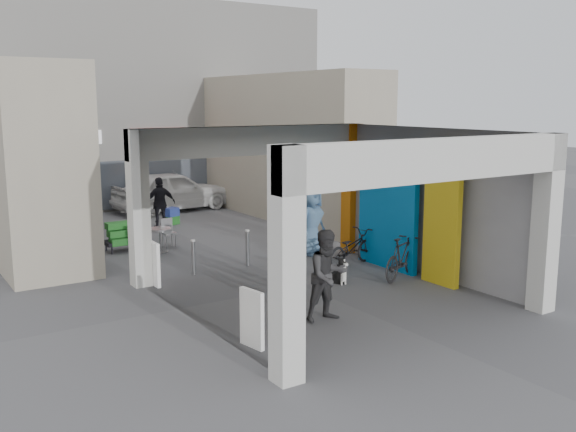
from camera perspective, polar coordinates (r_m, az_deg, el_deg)
ground at (r=14.50m, az=1.21°, el=-6.22°), size 90.00×90.00×0.00m
arcade_canopy at (r=13.69m, az=5.06°, el=2.62°), size 6.40×6.45×6.40m
far_building at (r=26.65m, az=-16.23°, el=9.57°), size 18.00×4.08×8.00m
plaza_bldg_left at (r=19.34m, az=-23.11°, el=4.65°), size 2.00×9.00×5.00m
plaza_bldg_right at (r=22.70m, az=-0.07°, el=6.17°), size 2.00×9.00×5.00m
bollard_left at (r=15.49m, az=-8.41°, el=-3.68°), size 0.09×0.09×0.83m
bollard_center at (r=16.15m, az=-3.62°, el=-2.87°), size 0.09×0.09×0.90m
bollard_right at (r=17.16m, az=0.93°, el=-2.04°), size 0.09×0.09×0.92m
advert_board_near at (r=10.90m, az=-3.21°, el=-9.05°), size 0.18×0.56×1.00m
advert_board_far at (r=14.72m, az=-11.81°, el=-4.15°), size 0.10×0.55×1.00m
cafe_set at (r=18.11m, az=-11.91°, el=-2.17°), size 1.34×1.08×0.81m
produce_stand at (r=18.38m, az=-14.18°, el=-2.01°), size 1.19×0.65×0.78m
crate_stack at (r=21.89m, az=-10.34°, el=-0.01°), size 0.55×0.49×0.56m
border_collie at (r=14.65m, az=4.68°, el=-5.06°), size 0.23×0.46×0.63m
man_with_dog at (r=13.65m, az=0.67°, el=-3.67°), size 0.66×0.48×1.66m
man_back_turned at (r=12.09m, az=3.56°, el=-5.29°), size 0.88×0.71×1.75m
man_elderly at (r=17.19m, az=2.16°, el=-0.50°), size 1.03×0.83×1.82m
man_crates at (r=21.03m, az=-11.29°, el=1.11°), size 1.01×0.47×1.69m
bicycle_front at (r=16.19m, az=5.64°, el=-2.85°), size 1.82×1.01×0.91m
bicycle_rear at (r=15.19m, az=10.09°, el=-3.65°), size 1.73×1.07×1.01m
white_van at (r=24.56m, az=-10.29°, el=2.22°), size 4.56×2.10×1.52m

